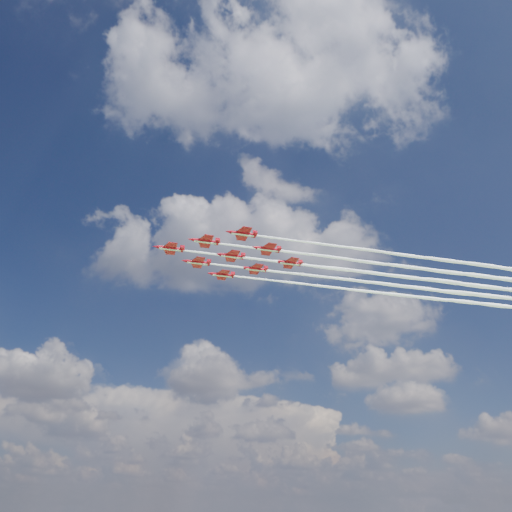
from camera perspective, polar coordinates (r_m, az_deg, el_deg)
The scene contains 9 objects.
jet_lead at distance 172.51m, azimuth 12.05°, elevation -1.76°, with size 126.56×53.67×2.41m.
jet_row2_port at distance 171.21m, azimuth 16.04°, elevation -1.07°, with size 126.56×53.67×2.41m.
jet_row2_starb at distance 182.76m, azimuth 13.78°, elevation -3.04°, with size 126.56×53.67×2.41m.
jet_row3_port at distance 170.78m, azimuth 20.08°, elevation -0.37°, with size 126.56×53.67×2.41m.
jet_row3_centre at distance 181.76m, azimuth 17.56°, elevation -2.40°, with size 126.56×53.67×2.41m.
jet_row3_starb at distance 193.24m, azimuth 15.32°, elevation -4.19°, with size 126.56×53.67×2.41m.
jet_row4_port at distance 181.57m, azimuth 21.36°, elevation -1.74°, with size 126.56×53.67×2.41m.
jet_row4_starb at distance 192.50m, azimuth 18.90°, elevation -3.58°, with size 126.56×53.67×2.41m.
jet_tail at distance 192.53m, azimuth 22.50°, elevation -2.95°, with size 126.56×53.67×2.41m.
Camera 1 is at (17.93, -140.08, 4.00)m, focal length 35.00 mm.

